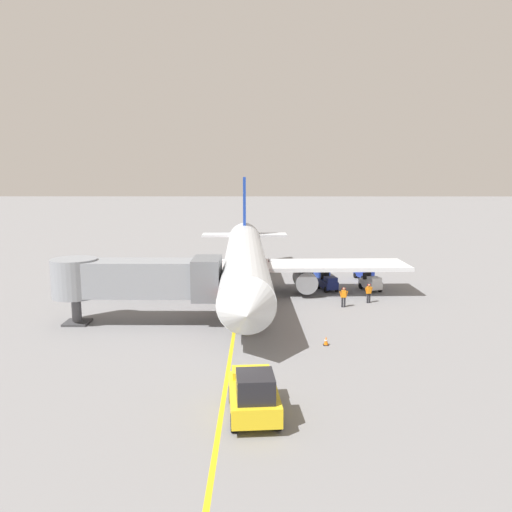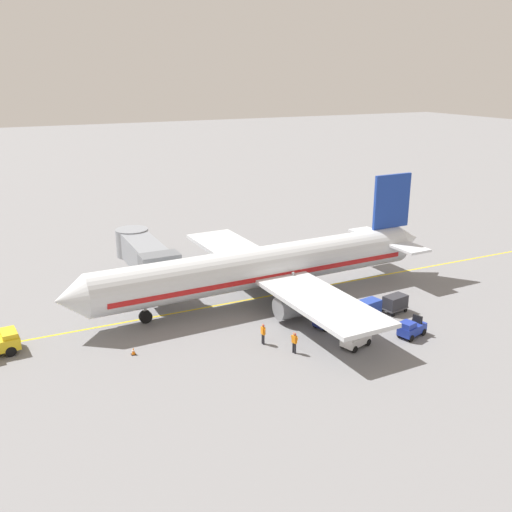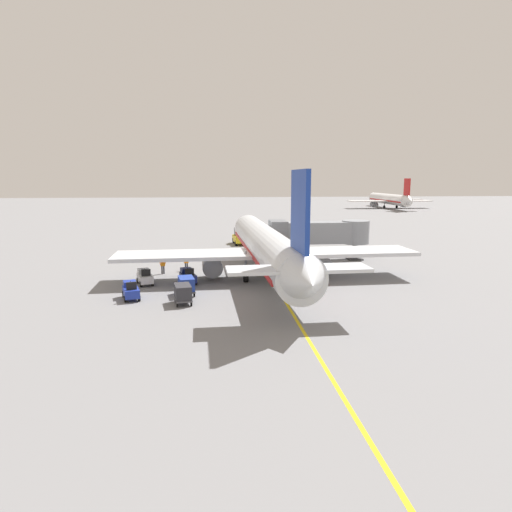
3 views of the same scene
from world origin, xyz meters
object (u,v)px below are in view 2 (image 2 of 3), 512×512
(baggage_tug_spare, at_px, (327,319))
(ground_crew_loader, at_px, (294,342))
(ground_crew_wing_walker, at_px, (263,333))
(jet_bridge, at_px, (145,255))
(parked_airliner, at_px, (264,267))
(safety_cone_nose_left, at_px, (133,351))
(baggage_cart_second_in_train, at_px, (395,302))
(baggage_tug_lead, at_px, (411,328))
(baggage_cart_front, at_px, (368,307))
(baggage_tug_trailing, at_px, (355,339))

(baggage_tug_spare, distance_m, ground_crew_loader, 5.57)
(ground_crew_wing_walker, relative_size, ground_crew_loader, 1.00)
(jet_bridge, relative_size, ground_crew_wing_walker, 7.36)
(parked_airliner, distance_m, safety_cone_nose_left, 15.28)
(jet_bridge, bearing_deg, ground_crew_loader, -161.18)
(baggage_cart_second_in_train, bearing_deg, parked_airliner, 48.79)
(parked_airliner, relative_size, ground_crew_wing_walker, 22.06)
(baggage_tug_spare, xyz_separation_m, safety_cone_nose_left, (2.21, 15.81, -0.42))
(baggage_tug_lead, bearing_deg, ground_crew_loader, 80.72)
(parked_airliner, xyz_separation_m, safety_cone_nose_left, (-5.66, 13.90, -2.90))
(parked_airliner, bearing_deg, baggage_cart_front, -141.36)
(baggage_tug_trailing, relative_size, baggage_cart_front, 0.92)
(baggage_cart_front, height_order, baggage_cart_second_in_train, same)
(baggage_tug_spare, bearing_deg, baggage_cart_front, -88.70)
(jet_bridge, bearing_deg, baggage_tug_lead, -141.09)
(baggage_cart_front, bearing_deg, ground_crew_loader, 108.22)
(baggage_tug_spare, bearing_deg, jet_bridge, 35.39)
(baggage_cart_second_in_train, xyz_separation_m, ground_crew_wing_walker, (-0.45, 13.31, 0.00))
(jet_bridge, relative_size, baggage_tug_lead, 4.55)
(baggage_cart_front, distance_m, ground_crew_loader, 9.54)
(baggage_tug_spare, xyz_separation_m, ground_crew_wing_walker, (-0.48, 6.20, 0.24))
(parked_airliner, height_order, baggage_cart_front, parked_airliner)
(jet_bridge, distance_m, baggage_tug_lead, 25.92)
(parked_airliner, relative_size, baggage_cart_second_in_train, 12.53)
(ground_crew_wing_walker, bearing_deg, baggage_tug_spare, -85.55)
(safety_cone_nose_left, bearing_deg, baggage_tug_lead, -107.76)
(baggage_tug_spare, height_order, baggage_cart_second_in_train, baggage_tug_spare)
(parked_airliner, xyz_separation_m, ground_crew_wing_walker, (-8.35, 4.29, -2.23))
(baggage_tug_lead, relative_size, safety_cone_nose_left, 4.63)
(ground_crew_loader, bearing_deg, baggage_tug_trailing, -104.31)
(ground_crew_loader, bearing_deg, baggage_cart_second_in_train, -76.47)
(baggage_tug_lead, bearing_deg, jet_bridge, 38.91)
(baggage_cart_front, relative_size, safety_cone_nose_left, 5.04)
(baggage_tug_trailing, bearing_deg, ground_crew_loader, 75.69)
(jet_bridge, relative_size, baggage_cart_second_in_train, 4.18)
(baggage_tug_lead, bearing_deg, baggage_tug_spare, 48.78)
(baggage_cart_front, relative_size, ground_crew_wing_walker, 1.76)
(parked_airliner, xyz_separation_m, jet_bridge, (7.69, 9.13, 0.27))
(baggage_tug_trailing, bearing_deg, safety_cone_nose_left, 68.23)
(parked_airliner, xyz_separation_m, baggage_tug_trailing, (-11.96, -1.88, -2.47))
(baggage_cart_front, bearing_deg, baggage_cart_second_in_train, -92.59)
(parked_airliner, bearing_deg, baggage_tug_lead, -150.30)
(baggage_tug_lead, xyz_separation_m, baggage_cart_second_in_train, (4.47, -1.96, 0.24))
(baggage_tug_lead, height_order, baggage_cart_second_in_train, baggage_tug_lead)
(baggage_tug_spare, distance_m, baggage_cart_second_in_train, 7.11)
(baggage_tug_trailing, xyz_separation_m, baggage_cart_second_in_train, (4.06, -7.14, 0.24))
(baggage_tug_spare, bearing_deg, safety_cone_nose_left, 82.05)
(baggage_tug_trailing, xyz_separation_m, baggage_cart_front, (4.19, -4.33, 0.24))
(baggage_cart_second_in_train, height_order, ground_crew_wing_walker, ground_crew_wing_walker)
(baggage_tug_spare, distance_m, baggage_cart_front, 4.30)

